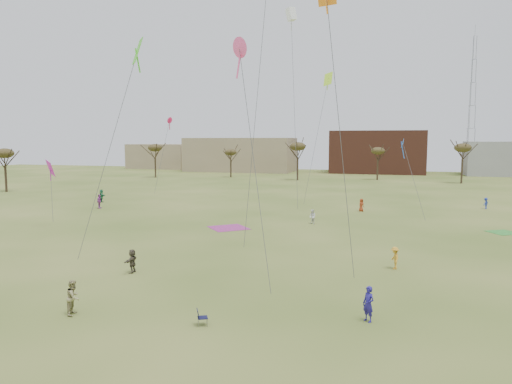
# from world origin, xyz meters

# --- Properties ---
(ground) EXTENTS (260.00, 260.00, 0.00)m
(ground) POSITION_xyz_m (0.00, 0.00, 0.00)
(ground) COLOR #3F591C
(ground) RESTS_ON ground
(flyer_near_right) EXTENTS (0.82, 0.79, 1.89)m
(flyer_near_right) POSITION_xyz_m (9.05, 1.92, 0.94)
(flyer_near_right) COLOR navy
(flyer_near_right) RESTS_ON ground
(spectator_fore_b) EXTENTS (0.93, 1.08, 1.91)m
(spectator_fore_b) POSITION_xyz_m (-6.40, -1.49, 0.96)
(spectator_fore_b) COLOR tan
(spectator_fore_b) RESTS_ON ground
(spectator_fore_c) EXTENTS (0.57, 1.60, 1.70)m
(spectator_fore_c) POSITION_xyz_m (-7.69, 6.74, 0.85)
(spectator_fore_c) COLOR #4E4637
(spectator_fore_c) RESTS_ON ground
(flyer_mid_b) EXTENTS (0.88, 1.20, 1.65)m
(flyer_mid_b) POSITION_xyz_m (10.33, 13.03, 0.83)
(flyer_mid_b) COLOR gold
(flyer_mid_b) RESTS_ON ground
(spectator_mid_d) EXTENTS (0.64, 1.21, 1.96)m
(spectator_mid_d) POSITION_xyz_m (-29.14, 34.29, 0.98)
(spectator_mid_d) COLOR #AB47A9
(spectator_mid_d) RESTS_ON ground
(spectator_mid_e) EXTENTS (1.00, 0.98, 1.63)m
(spectator_mid_e) POSITION_xyz_m (1.32, 30.27, 0.82)
(spectator_mid_e) COLOR white
(spectator_mid_e) RESTS_ON ground
(flyer_far_a) EXTENTS (1.77, 1.54, 1.93)m
(flyer_far_a) POSITION_xyz_m (-32.84, 40.31, 0.97)
(flyer_far_a) COLOR #27764B
(flyer_far_a) RESTS_ON ground
(flyer_far_b) EXTENTS (0.92, 0.99, 1.71)m
(flyer_far_b) POSITION_xyz_m (5.94, 41.59, 0.85)
(flyer_far_b) COLOR #9E3B1B
(flyer_far_b) RESTS_ON ground
(flyer_far_c) EXTENTS (1.03, 1.15, 1.55)m
(flyer_far_c) POSITION_xyz_m (22.20, 48.71, 0.77)
(flyer_far_c) COLOR #213599
(flyer_far_c) RESTS_ON ground
(blanket_plum) EXTENTS (5.28, 5.28, 0.03)m
(blanket_plum) POSITION_xyz_m (-6.94, 25.22, 0.00)
(blanket_plum) COLOR #A43284
(blanket_plum) RESTS_ON ground
(blanket_olive) EXTENTS (3.60, 3.60, 0.03)m
(blanket_olive) POSITION_xyz_m (20.97, 30.65, 0.00)
(blanket_olive) COLOR green
(blanket_olive) RESTS_ON ground
(camp_chair_center) EXTENTS (0.72, 0.70, 0.87)m
(camp_chair_center) POSITION_xyz_m (0.93, -1.01, 0.26)
(camp_chair_center) COLOR #131334
(camp_chair_center) RESTS_ON ground
(kites_aloft) EXTENTS (63.84, 58.19, 27.88)m
(kites_aloft) POSITION_xyz_m (-1.30, 25.03, 22.01)
(kites_aloft) COLOR red
(kites_aloft) RESTS_ON ground
(tree_line) EXTENTS (117.44, 49.32, 8.91)m
(tree_line) POSITION_xyz_m (-2.85, 79.12, 7.09)
(tree_line) COLOR #3A2B1E
(tree_line) RESTS_ON ground
(building_tan) EXTENTS (32.00, 14.00, 10.00)m
(building_tan) POSITION_xyz_m (-35.00, 115.00, 5.00)
(building_tan) COLOR #937F60
(building_tan) RESTS_ON ground
(building_brick) EXTENTS (26.00, 16.00, 12.00)m
(building_brick) POSITION_xyz_m (5.00, 120.00, 6.00)
(building_brick) COLOR brown
(building_brick) RESTS_ON ground
(building_tan_west) EXTENTS (20.00, 12.00, 8.00)m
(building_tan_west) POSITION_xyz_m (-65.00, 122.00, 4.00)
(building_tan_west) COLOR #937F60
(building_tan_west) RESTS_ON ground
(radio_tower) EXTENTS (1.51, 1.72, 41.00)m
(radio_tower) POSITION_xyz_m (30.00, 125.00, 19.21)
(radio_tower) COLOR #9EA3A8
(radio_tower) RESTS_ON ground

